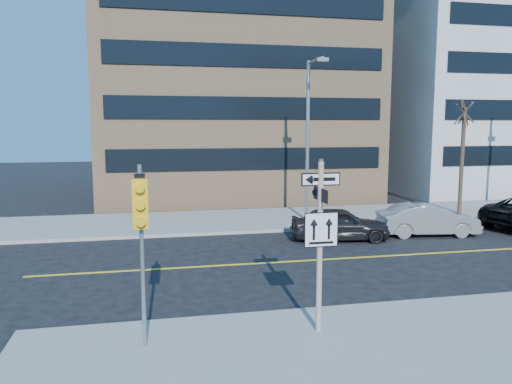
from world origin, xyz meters
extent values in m
plane|color=black|center=(0.00, 0.00, 0.00)|extent=(120.00, 120.00, 0.00)
cylinder|color=white|center=(0.00, -2.50, 2.15)|extent=(0.13, 0.13, 4.00)
cylinder|color=gray|center=(0.00, -2.50, 4.18)|extent=(0.10, 0.10, 0.06)
cube|color=black|center=(0.00, -2.50, 3.75)|extent=(0.92, 0.03, 0.30)
cube|color=black|center=(0.00, -2.50, 3.40)|extent=(0.03, 0.92, 0.30)
cube|color=white|center=(0.00, -2.58, 2.60)|extent=(0.80, 0.03, 0.80)
cylinder|color=gray|center=(-4.00, -2.50, 2.15)|extent=(0.09, 0.09, 4.00)
cube|color=yellow|center=(-4.00, -2.70, 3.35)|extent=(0.32, 0.22, 1.05)
sphere|color=#8C0705|center=(-4.00, -2.82, 3.70)|extent=(0.17, 0.17, 0.17)
sphere|color=black|center=(-4.00, -2.82, 3.35)|extent=(0.17, 0.17, 0.17)
sphere|color=black|center=(-4.00, -2.82, 3.00)|extent=(0.17, 0.17, 0.17)
imported|color=black|center=(4.21, 6.92, 0.72)|extent=(2.34, 4.46, 1.45)
imported|color=gray|center=(8.47, 6.99, 0.73)|extent=(2.13, 4.62, 1.47)
cylinder|color=gray|center=(4.00, 11.00, 4.15)|extent=(0.18, 0.18, 8.00)
cylinder|color=gray|center=(4.00, 10.00, 8.05)|extent=(0.10, 2.20, 0.10)
cube|color=gray|center=(4.00, 9.00, 7.95)|extent=(0.55, 0.30, 0.16)
cylinder|color=#33291E|center=(13.00, 11.30, 3.05)|extent=(0.22, 0.22, 5.80)
cube|color=tan|center=(2.00, 25.00, 9.00)|extent=(18.00, 18.00, 18.00)
cube|color=#AFB2B5|center=(24.00, 24.00, 7.50)|extent=(20.00, 16.00, 15.00)
camera|label=1|loc=(-3.76, -13.19, 4.95)|focal=35.00mm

